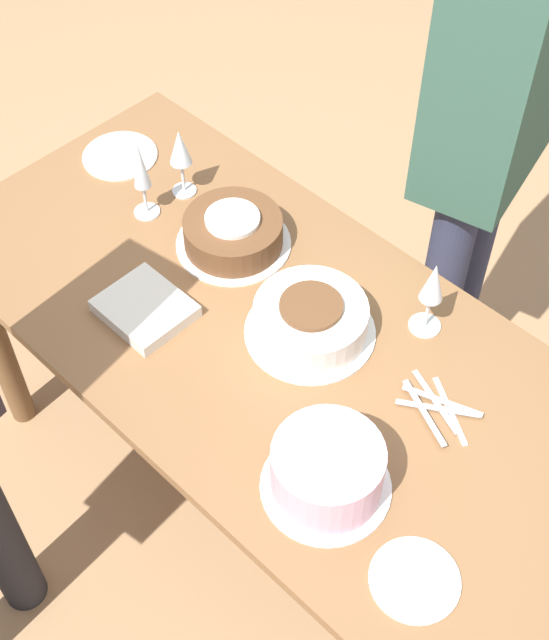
% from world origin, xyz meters
% --- Properties ---
extents(ground_plane, '(12.00, 12.00, 0.00)m').
position_xyz_m(ground_plane, '(0.00, 0.00, 0.00)').
color(ground_plane, '#A87F56').
extents(dining_table, '(1.68, 0.78, 0.78)m').
position_xyz_m(dining_table, '(0.00, 0.00, 0.66)').
color(dining_table, brown).
rests_on(dining_table, ground_plane).
extents(cake_center_white, '(0.29, 0.29, 0.10)m').
position_xyz_m(cake_center_white, '(-0.05, -0.06, 0.82)').
color(cake_center_white, white).
rests_on(cake_center_white, dining_table).
extents(cake_front_chocolate, '(0.27, 0.27, 0.09)m').
position_xyz_m(cake_front_chocolate, '(0.26, -0.13, 0.82)').
color(cake_front_chocolate, white).
rests_on(cake_front_chocolate, dining_table).
extents(cake_back_decorated, '(0.25, 0.25, 0.13)m').
position_xyz_m(cake_back_decorated, '(-0.33, 0.20, 0.84)').
color(cake_back_decorated, white).
rests_on(cake_back_decorated, dining_table).
extents(wine_glass_near, '(0.06, 0.06, 0.22)m').
position_xyz_m(wine_glass_near, '(0.49, -0.05, 0.91)').
color(wine_glass_near, silver).
rests_on(wine_glass_near, dining_table).
extents(wine_glass_far, '(0.06, 0.06, 0.19)m').
position_xyz_m(wine_glass_far, '(0.48, -0.17, 0.91)').
color(wine_glass_far, silver).
rests_on(wine_glass_far, dining_table).
extents(wine_glass_extra, '(0.07, 0.07, 0.20)m').
position_xyz_m(wine_glass_extra, '(-0.22, -0.25, 0.91)').
color(wine_glass_extra, silver).
rests_on(wine_glass_extra, dining_table).
extents(dessert_plate_left, '(0.16, 0.16, 0.01)m').
position_xyz_m(dessert_plate_left, '(-0.57, 0.22, 0.78)').
color(dessert_plate_left, white).
rests_on(dessert_plate_left, dining_table).
extents(dessert_plate_right, '(0.19, 0.19, 0.01)m').
position_xyz_m(dessert_plate_right, '(0.70, -0.14, 0.78)').
color(dessert_plate_right, white).
rests_on(dessert_plate_right, dining_table).
extents(fork_pile, '(0.19, 0.14, 0.01)m').
position_xyz_m(fork_pile, '(-0.37, -0.09, 0.78)').
color(fork_pile, silver).
rests_on(fork_pile, dining_table).
extents(napkin_stack, '(0.19, 0.16, 0.03)m').
position_xyz_m(napkin_stack, '(0.25, 0.16, 0.79)').
color(napkin_stack, silver).
rests_on(napkin_stack, dining_table).
extents(person_cutting, '(0.31, 0.44, 1.78)m').
position_xyz_m(person_cutting, '(-0.04, -0.67, 1.08)').
color(person_cutting, '#2D334C').
rests_on(person_cutting, ground_plane).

